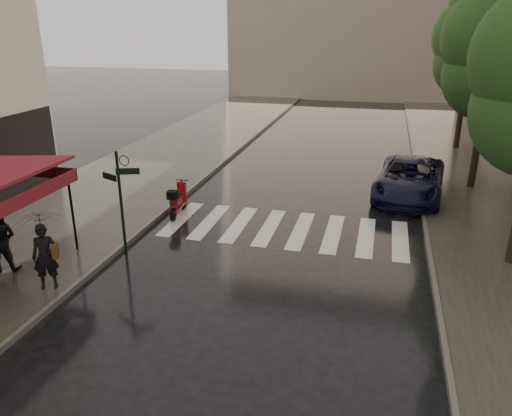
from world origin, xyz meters
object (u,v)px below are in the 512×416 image
at_px(pedestrian_terrace, 0,239).
at_px(parked_car, 410,179).
at_px(scooter, 178,201).
at_px(pedestrian_with_umbrella, 41,227).

bearing_deg(pedestrian_terrace, parked_car, -155.68).
relative_size(scooter, parked_car, 0.32).
bearing_deg(scooter, parked_car, 22.26).
bearing_deg(pedestrian_with_umbrella, scooter, 52.38).
height_order(pedestrian_terrace, scooter, pedestrian_terrace).
relative_size(pedestrian_with_umbrella, scooter, 1.46).
bearing_deg(parked_car, scooter, -146.08).
distance_m(pedestrian_terrace, parked_car, 14.25).
bearing_deg(pedestrian_with_umbrella, pedestrian_terrace, 136.02).
relative_size(pedestrian_with_umbrella, pedestrian_terrace, 1.37).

